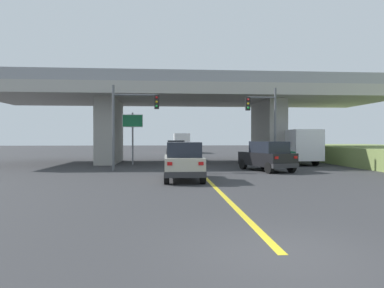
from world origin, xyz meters
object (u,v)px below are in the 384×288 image
object	(u,v)px
box_truck	(294,146)
sedan_oncoming	(176,150)
highway_sign	(133,126)
traffic_signal_nearside	(266,118)
semi_truck_distant	(181,143)
suv_crossing	(267,156)
traffic_signal_farside	(129,116)
suv_lead	(183,161)

from	to	relation	value
box_truck	sedan_oncoming	distance (m)	12.51
sedan_oncoming	highway_sign	distance (m)	8.69
traffic_signal_nearside	box_truck	bearing A→B (deg)	49.19
semi_truck_distant	highway_sign	bearing A→B (deg)	-101.93
sedan_oncoming	traffic_signal_nearside	bearing A→B (deg)	-61.75
box_truck	semi_truck_distant	size ratio (longest dim) A/B	0.99
suv_crossing	box_truck	distance (m)	7.70
traffic_signal_nearside	traffic_signal_farside	bearing A→B (deg)	-174.70
box_truck	traffic_signal_farside	size ratio (longest dim) A/B	1.26
sedan_oncoming	highway_sign	world-z (taller)	highway_sign
box_truck	traffic_signal_nearside	size ratio (longest dim) A/B	1.24
traffic_signal_farside	semi_truck_distant	xyz separation A→B (m)	(4.92, 29.61, -2.15)
suv_crossing	traffic_signal_farside	xyz separation A→B (m)	(-9.42, 0.95, 2.73)
box_truck	semi_truck_distant	xyz separation A→B (m)	(-8.83, 24.22, 0.02)
traffic_signal_farside	semi_truck_distant	world-z (taller)	traffic_signal_farside
box_truck	traffic_signal_nearside	bearing A→B (deg)	-130.81
suv_lead	traffic_signal_nearside	size ratio (longest dim) A/B	0.74
traffic_signal_farside	sedan_oncoming	bearing A→B (deg)	74.20
traffic_signal_farside	highway_sign	distance (m)	5.21
suv_lead	suv_crossing	size ratio (longest dim) A/B	0.92
traffic_signal_nearside	traffic_signal_farside	xyz separation A→B (m)	(-9.89, -0.92, 0.04)
suv_crossing	box_truck	size ratio (longest dim) A/B	0.65
suv_lead	traffic_signal_nearside	bearing A→B (deg)	45.58
suv_crossing	highway_sign	distance (m)	11.66
traffic_signal_farside	suv_crossing	bearing A→B (deg)	-5.76
suv_lead	sedan_oncoming	size ratio (longest dim) A/B	0.93
traffic_signal_farside	highway_sign	size ratio (longest dim) A/B	1.34
suv_crossing	sedan_oncoming	size ratio (longest dim) A/B	1.01
traffic_signal_farside	semi_truck_distant	size ratio (longest dim) A/B	0.78
box_truck	suv_crossing	bearing A→B (deg)	-124.35
suv_lead	highway_sign	distance (m)	11.65
highway_sign	semi_truck_distant	distance (m)	25.03
box_truck	sedan_oncoming	size ratio (longest dim) A/B	1.57
suv_lead	semi_truck_distant	distance (m)	35.28
suv_crossing	semi_truck_distant	xyz separation A→B (m)	(-4.50, 30.56, 0.58)
suv_lead	highway_sign	bearing A→B (deg)	108.97
suv_crossing	traffic_signal_farside	world-z (taller)	traffic_signal_farside
suv_crossing	sedan_oncoming	world-z (taller)	same
sedan_oncoming	traffic_signal_farside	distance (m)	13.44
semi_truck_distant	suv_lead	bearing A→B (deg)	-92.35
box_truck	suv_lead	bearing A→B (deg)	-133.01
highway_sign	semi_truck_distant	world-z (taller)	highway_sign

